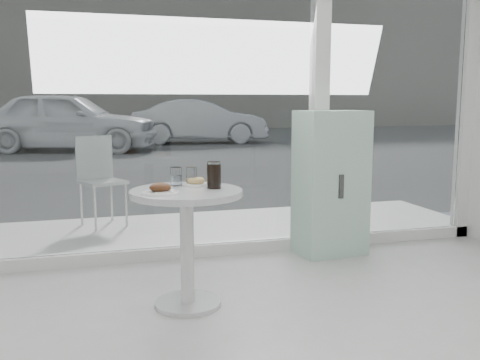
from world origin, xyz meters
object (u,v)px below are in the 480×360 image
object	(u,v)px
patio_chair	(100,175)
cola_glass	(214,176)
mint_cabinet	(331,183)
plate_donut	(196,182)
main_table	(187,223)
plate_fritter	(161,189)
car_white	(68,121)
car_silver	(199,121)
water_tumbler_b	(191,177)
water_tumbler_a	(176,177)

from	to	relation	value
patio_chair	cola_glass	xyz separation A→B (m)	(0.68, -2.34, 0.28)
mint_cabinet	plate_donut	size ratio (longest dim) A/B	6.36
main_table	plate_fritter	distance (m)	0.32
main_table	car_white	size ratio (longest dim) A/B	0.16
plate_fritter	car_silver	bearing A→B (deg)	77.53
car_silver	water_tumbler_b	world-z (taller)	car_silver
car_white	plate_donut	world-z (taller)	car_white
mint_cabinet	cola_glass	xyz separation A→B (m)	(-1.24, -0.87, 0.23)
plate_fritter	water_tumbler_b	distance (m)	0.38
main_table	cola_glass	world-z (taller)	cola_glass
main_table	water_tumbler_a	world-z (taller)	water_tumbler_a
water_tumbler_a	car_white	bearing A→B (deg)	95.31
patio_chair	cola_glass	bearing A→B (deg)	-97.12
plate_fritter	plate_donut	distance (m)	0.38
main_table	mint_cabinet	world-z (taller)	mint_cabinet
main_table	patio_chair	xyz separation A→B (m)	(-0.49, 2.35, 0.02)
cola_glass	car_silver	bearing A→B (deg)	78.89
water_tumbler_a	car_silver	bearing A→B (deg)	77.85
patio_chair	water_tumbler_b	xyz separation A→B (m)	(0.56, -2.16, 0.25)
plate_fritter	cola_glass	world-z (taller)	cola_glass
car_white	main_table	bearing A→B (deg)	-158.69
plate_donut	main_table	bearing A→B (deg)	-120.23
mint_cabinet	plate_fritter	size ratio (longest dim) A/B	5.58
plate_fritter	water_tumbler_b	world-z (taller)	water_tumbler_b
car_white	water_tumbler_b	world-z (taller)	car_white
plate_fritter	plate_donut	bearing A→B (deg)	44.30
patio_chair	car_white	distance (m)	9.43
patio_chair	plate_fritter	xyz separation A→B (m)	(0.32, -2.45, 0.22)
car_silver	water_tumbler_a	bearing A→B (deg)	173.89
main_table	plate_fritter	world-z (taller)	plate_fritter
plate_fritter	plate_donut	world-z (taller)	plate_fritter
car_white	car_silver	bearing A→B (deg)	-49.78
main_table	patio_chair	size ratio (longest dim) A/B	0.83
water_tumbler_b	cola_glass	world-z (taller)	cola_glass
water_tumbler_b	patio_chair	bearing A→B (deg)	104.63
car_white	plate_donut	xyz separation A→B (m)	(1.20, -11.59, -0.02)
plate_donut	water_tumbler_b	size ratio (longest dim) A/B	1.64
mint_cabinet	main_table	bearing A→B (deg)	-154.57
main_table	water_tumbler_b	bearing A→B (deg)	69.86
patio_chair	car_white	xyz separation A→B (m)	(-0.62, 9.41, 0.23)
cola_glass	car_white	bearing A→B (deg)	96.27
mint_cabinet	plate_donut	bearing A→B (deg)	-158.03
water_tumbler_b	cola_glass	xyz separation A→B (m)	(0.11, -0.18, 0.03)
car_silver	plate_donut	bearing A→B (deg)	174.44
mint_cabinet	plate_fritter	distance (m)	1.88
car_white	water_tumbler_b	xyz separation A→B (m)	(1.18, -11.56, 0.02)
car_white	cola_glass	distance (m)	11.82
water_tumbler_a	plate_donut	bearing A→B (deg)	-11.37
mint_cabinet	water_tumbler_b	world-z (taller)	mint_cabinet
water_tumbler_a	water_tumbler_b	size ratio (longest dim) A/B	1.04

